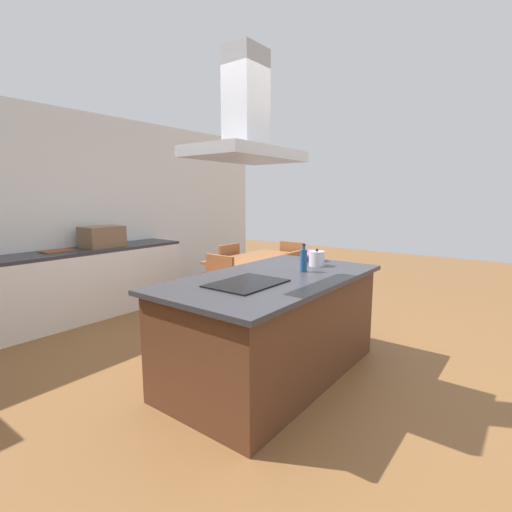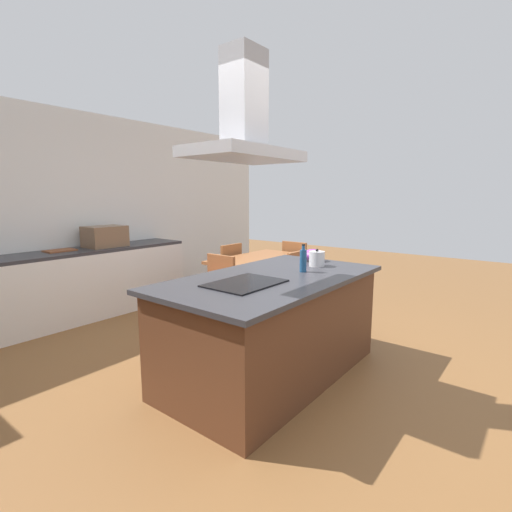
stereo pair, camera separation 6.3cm
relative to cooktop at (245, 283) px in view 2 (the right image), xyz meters
name	(u,v)px [view 2 (the right image)]	position (x,y,z in m)	size (l,w,h in m)	color
ground	(166,336)	(0.37, 1.50, -0.91)	(16.00, 16.00, 0.00)	brown
wall_back	(81,213)	(0.37, 3.25, 0.44)	(7.20, 0.10, 2.70)	white
kitchen_island	(272,326)	(0.37, 0.00, -0.45)	(2.10, 1.14, 0.90)	#59331E
cooktop	(245,283)	(0.00, 0.00, 0.00)	(0.60, 0.44, 0.01)	black
tea_kettle	(317,259)	(1.02, -0.07, 0.07)	(0.20, 0.15, 0.17)	silver
olive_oil_bottle	(303,260)	(0.69, -0.11, 0.10)	(0.06, 0.06, 0.25)	navy
mixing_bowl	(313,255)	(1.25, 0.10, 0.06)	(0.23, 0.23, 0.13)	purple
back_counter	(86,283)	(0.19, 2.88, -0.46)	(2.76, 0.62, 0.90)	white
countertop_microwave	(105,236)	(0.49, 2.88, 0.13)	(0.50, 0.38, 0.28)	brown
cutting_board	(60,251)	(-0.09, 2.93, 0.00)	(0.34, 0.24, 0.02)	brown
dining_table	(262,264)	(1.79, 1.19, -0.24)	(1.40, 0.90, 0.75)	#995B33
chair_at_left_end	(215,288)	(0.87, 1.19, -0.40)	(0.42, 0.42, 0.89)	red
chair_at_right_end	(298,266)	(2.71, 1.19, -0.40)	(0.42, 0.42, 0.89)	red
chair_facing_island	(304,282)	(1.79, 0.53, -0.40)	(0.42, 0.42, 0.89)	red
chair_facing_back_wall	(226,269)	(1.79, 1.86, -0.40)	(0.42, 0.42, 0.89)	red
range_hood	(244,125)	(0.00, 0.00, 1.20)	(0.90, 0.55, 0.78)	#ADADB2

